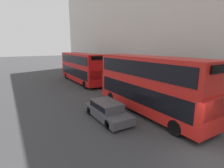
{
  "coord_description": "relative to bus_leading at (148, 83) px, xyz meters",
  "views": [
    {
      "loc": [
        -7.71,
        -3.67,
        5.24
      ],
      "look_at": [
        0.48,
        9.94,
        1.8
      ],
      "focal_mm": 28.0,
      "sensor_mm": 36.0,
      "label": 1
    }
  ],
  "objects": [
    {
      "name": "ground_plane",
      "position": [
        -1.6,
        -6.28,
        -2.47
      ],
      "size": [
        200.0,
        200.0,
        0.0
      ],
      "primitive_type": "plane",
      "color": "#38383A"
    },
    {
      "name": "bus_leading",
      "position": [
        0.0,
        0.0,
        0.0
      ],
      "size": [
        2.59,
        10.59,
        4.49
      ],
      "color": "red",
      "rests_on": "ground"
    },
    {
      "name": "bus_second_in_queue",
      "position": [
        -0.0,
        14.21,
        -0.13
      ],
      "size": [
        2.59,
        11.16,
        4.23
      ],
      "color": "red",
      "rests_on": "ground"
    },
    {
      "name": "car_dark_sedan",
      "position": [
        -3.4,
        0.57,
        -1.77
      ],
      "size": [
        1.75,
        4.5,
        1.31
      ],
      "color": "#47474C",
      "rests_on": "ground"
    }
  ]
}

